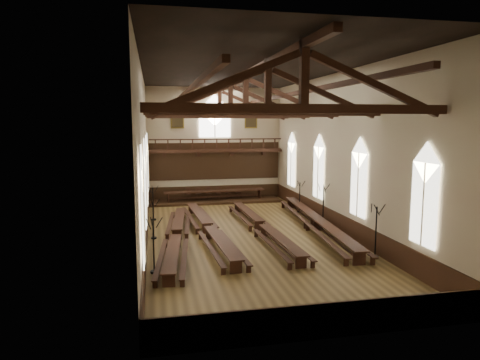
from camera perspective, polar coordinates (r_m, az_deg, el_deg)
The scene contains 21 objects.
ground at distance 26.61m, azimuth 0.73°, elevation -7.35°, with size 26.00×26.00×0.00m, color brown.
room_walls at distance 25.70m, azimuth 0.75°, elevation 6.70°, with size 26.00×26.00×26.00m.
wainscot_band at distance 26.46m, azimuth 0.73°, elevation -6.09°, with size 12.00×26.00×1.20m.
side_windows at distance 25.89m, azimuth 0.74°, elevation 0.67°, with size 11.85×19.80×4.50m.
end_window at distance 38.40m, azimuth -3.38°, elevation 8.15°, with size 2.80×0.12×3.80m.
minstrels_gallery at distance 38.28m, azimuth -3.29°, elevation 3.18°, with size 11.80×1.24×3.70m.
portraits at distance 38.40m, azimuth -3.38°, elevation 7.97°, with size 7.75×0.09×1.45m.
roof_trusses at distance 25.73m, azimuth 0.76°, elevation 10.61°, with size 11.70×25.70×2.80m.
refectory_row_a at distance 24.96m, azimuth -8.43°, elevation -7.25°, with size 2.04×13.91×0.69m.
refectory_row_b at distance 26.30m, azimuth -4.24°, elevation -6.35°, with size 1.86×14.27×0.73m.
refectory_row_c at distance 26.88m, azimuth 2.95°, elevation -6.07°, with size 1.61×14.00×0.70m.
refectory_row_d at distance 28.29m, azimuth 10.26°, elevation -5.33°, with size 2.29×15.05×0.81m.
dais at distance 37.50m, azimuth -3.35°, elevation -2.79°, with size 11.40×2.83×0.19m, color #331A0F.
high_table at distance 37.37m, azimuth -3.36°, elevation -1.59°, with size 8.84×1.54×0.82m.
high_chairs at distance 38.22m, azimuth -3.54°, elevation -1.61°, with size 4.97×0.48×1.01m.
candelabrum_left_near at distance 20.34m, azimuth -11.41°, elevation -9.93°, with size 0.77×0.78×2.63m.
candelabrum_left_mid at distance 26.14m, azimuth -11.46°, elevation -6.12°, with size 0.70×0.72×2.41m.
candelabrum_left_far at distance 30.97m, azimuth -11.48°, elevation -3.92°, with size 0.75×0.71×2.49m.
candelabrum_right_near at distance 23.08m, azimuth 17.61°, elevation -7.85°, with size 0.75×0.87×2.84m.
candelabrum_right_mid at distance 29.11m, azimuth 11.01°, elevation -4.40°, with size 0.86×0.85×2.89m.
candelabrum_right_far at distance 33.40m, azimuth 7.95°, elevation -3.01°, with size 0.70×0.75×2.46m.
Camera 1 is at (-5.46, -25.11, 6.90)m, focal length 32.00 mm.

